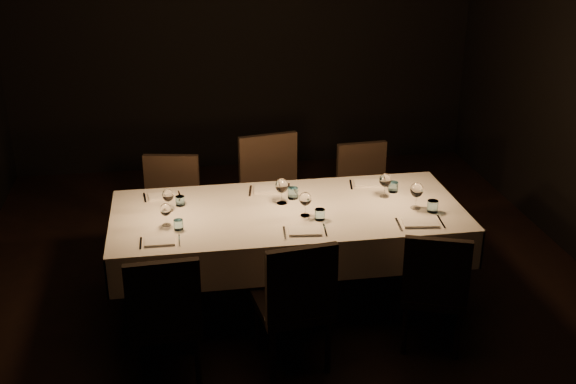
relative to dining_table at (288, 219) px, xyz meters
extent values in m
cube|color=black|center=(0.00, 0.00, -0.69)|extent=(5.00, 6.00, 0.01)
cube|color=black|center=(0.00, 3.00, 0.81)|extent=(5.00, 0.01, 3.00)
cube|color=black|center=(0.00, 0.00, 0.04)|extent=(2.40, 1.00, 0.04)
cylinder|color=black|center=(-1.12, -0.42, -0.33)|extent=(0.07, 0.07, 0.71)
cylinder|color=black|center=(-1.12, 0.42, -0.33)|extent=(0.07, 0.07, 0.71)
cylinder|color=black|center=(1.12, -0.42, -0.33)|extent=(0.07, 0.07, 0.71)
cylinder|color=black|center=(1.12, 0.42, -0.33)|extent=(0.07, 0.07, 0.71)
cube|color=beige|center=(0.00, 0.00, 0.07)|extent=(2.52, 1.12, 0.01)
cube|color=beige|center=(0.00, 0.55, -0.08)|extent=(2.52, 0.01, 0.28)
cube|color=beige|center=(0.00, -0.55, -0.08)|extent=(2.52, 0.01, 0.28)
cube|color=beige|center=(1.25, 0.00, -0.08)|extent=(0.01, 1.12, 0.28)
cube|color=beige|center=(-1.25, 0.00, -0.08)|extent=(0.01, 1.12, 0.28)
cylinder|color=black|center=(-0.73, -0.57, -0.50)|extent=(0.04, 0.04, 0.38)
cylinder|color=black|center=(-0.72, -0.93, -0.50)|extent=(0.04, 0.04, 0.38)
cylinder|color=black|center=(-1.09, -0.59, -0.50)|extent=(0.04, 0.04, 0.38)
cylinder|color=black|center=(-1.07, -0.95, -0.50)|extent=(0.04, 0.04, 0.38)
cube|color=black|center=(-0.90, -0.76, -0.28)|extent=(0.46, 0.46, 0.06)
cube|color=black|center=(-0.89, -0.95, -0.01)|extent=(0.44, 0.07, 0.48)
cube|color=silver|center=(-0.91, -0.38, 0.08)|extent=(0.20, 0.13, 0.01)
cube|color=silver|center=(-1.03, -0.38, 0.08)|extent=(0.01, 0.18, 0.01)
cube|color=silver|center=(-0.78, -0.38, 0.08)|extent=(0.01, 0.18, 0.01)
cylinder|color=silver|center=(-0.78, -0.20, 0.11)|extent=(0.06, 0.06, 0.07)
cylinder|color=white|center=(-0.86, -0.12, 0.08)|extent=(0.06, 0.06, 0.00)
cylinder|color=white|center=(-0.86, -0.12, 0.12)|extent=(0.01, 0.01, 0.08)
ellipsoid|color=white|center=(-0.86, -0.12, 0.19)|extent=(0.08, 0.08, 0.09)
cylinder|color=black|center=(0.07, -0.53, -0.49)|extent=(0.04, 0.04, 0.39)
cylinder|color=black|center=(0.11, -0.90, -0.49)|extent=(0.04, 0.04, 0.39)
cylinder|color=black|center=(-0.30, -0.58, -0.49)|extent=(0.04, 0.04, 0.39)
cylinder|color=black|center=(-0.25, -0.95, -0.49)|extent=(0.04, 0.04, 0.39)
cube|color=black|center=(-0.09, -0.74, -0.27)|extent=(0.50, 0.50, 0.06)
cube|color=black|center=(-0.07, -0.93, 0.00)|extent=(0.45, 0.11, 0.49)
cube|color=silver|center=(0.05, -0.38, 0.08)|extent=(0.23, 0.16, 0.02)
cube|color=silver|center=(-0.08, -0.38, 0.08)|extent=(0.03, 0.20, 0.01)
cube|color=silver|center=(0.19, -0.38, 0.08)|extent=(0.03, 0.20, 0.01)
cylinder|color=silver|center=(0.19, -0.20, 0.11)|extent=(0.07, 0.07, 0.08)
cylinder|color=white|center=(0.10, -0.12, 0.08)|extent=(0.07, 0.07, 0.00)
cylinder|color=white|center=(0.10, -0.12, 0.12)|extent=(0.01, 0.01, 0.08)
ellipsoid|color=white|center=(0.10, -0.12, 0.20)|extent=(0.09, 0.09, 0.10)
cylinder|color=black|center=(1.10, -0.58, -0.50)|extent=(0.04, 0.04, 0.37)
cylinder|color=black|center=(0.98, -0.90, -0.50)|extent=(0.04, 0.04, 0.37)
cylinder|color=black|center=(0.78, -0.46, -0.50)|extent=(0.04, 0.04, 0.37)
cylinder|color=black|center=(0.66, -0.78, -0.50)|extent=(0.04, 0.04, 0.37)
cube|color=black|center=(0.88, -0.68, -0.29)|extent=(0.54, 0.54, 0.06)
cube|color=black|center=(0.82, -0.85, -0.04)|extent=(0.41, 0.19, 0.46)
cube|color=silver|center=(0.86, -0.38, 0.08)|extent=(0.26, 0.18, 0.02)
cube|color=silver|center=(0.71, -0.38, 0.08)|extent=(0.04, 0.22, 0.01)
cube|color=silver|center=(1.01, -0.38, 0.08)|extent=(0.04, 0.22, 0.01)
cylinder|color=silver|center=(1.01, -0.20, 0.12)|extent=(0.08, 0.08, 0.08)
cylinder|color=white|center=(0.92, -0.12, 0.08)|extent=(0.07, 0.07, 0.00)
cylinder|color=white|center=(0.92, -0.12, 0.13)|extent=(0.01, 0.01, 0.09)
ellipsoid|color=white|center=(0.92, -0.12, 0.22)|extent=(0.10, 0.10, 0.11)
cylinder|color=black|center=(-1.07, 0.51, -0.49)|extent=(0.04, 0.04, 0.39)
cylinder|color=black|center=(-1.00, 0.86, -0.49)|extent=(0.04, 0.04, 0.39)
cylinder|color=black|center=(-0.71, 0.44, -0.49)|extent=(0.04, 0.04, 0.39)
cylinder|color=black|center=(-0.64, 0.80, -0.49)|extent=(0.04, 0.04, 0.39)
cube|color=black|center=(-0.85, 0.65, -0.27)|extent=(0.52, 0.52, 0.06)
cube|color=black|center=(-0.82, 0.84, 0.00)|extent=(0.45, 0.13, 0.48)
cube|color=silver|center=(-0.89, 0.38, 0.08)|extent=(0.22, 0.15, 0.01)
cube|color=silver|center=(-1.02, 0.38, 0.08)|extent=(0.03, 0.19, 0.01)
cube|color=silver|center=(-0.76, 0.38, 0.08)|extent=(0.03, 0.19, 0.01)
cylinder|color=silver|center=(-0.76, 0.20, 0.11)|extent=(0.07, 0.07, 0.07)
cylinder|color=white|center=(-0.85, 0.12, 0.08)|extent=(0.06, 0.06, 0.00)
cylinder|color=white|center=(-0.85, 0.12, 0.12)|extent=(0.01, 0.01, 0.08)
ellipsoid|color=white|center=(-0.85, 0.12, 0.20)|extent=(0.08, 0.08, 0.09)
cylinder|color=black|center=(-0.15, 0.45, -0.47)|extent=(0.04, 0.04, 0.43)
cylinder|color=black|center=(-0.22, 0.86, -0.47)|extent=(0.04, 0.04, 0.43)
cylinder|color=black|center=(0.26, 0.52, -0.47)|extent=(0.04, 0.04, 0.43)
cylinder|color=black|center=(0.19, 0.93, -0.47)|extent=(0.04, 0.04, 0.43)
cube|color=black|center=(0.02, 0.69, -0.22)|extent=(0.58, 0.58, 0.06)
cube|color=black|center=(-0.02, 0.91, 0.08)|extent=(0.50, 0.14, 0.54)
cube|color=silver|center=(-0.08, 0.38, 0.08)|extent=(0.25, 0.18, 0.02)
cube|color=silver|center=(-0.23, 0.38, 0.08)|extent=(0.05, 0.21, 0.01)
cube|color=silver|center=(0.07, 0.38, 0.08)|extent=(0.05, 0.21, 0.01)
cylinder|color=silver|center=(0.07, 0.20, 0.12)|extent=(0.08, 0.08, 0.08)
cylinder|color=white|center=(-0.03, 0.12, 0.08)|extent=(0.07, 0.07, 0.00)
cylinder|color=white|center=(-0.03, 0.12, 0.12)|extent=(0.01, 0.01, 0.09)
ellipsoid|color=white|center=(-0.03, 0.12, 0.22)|extent=(0.09, 0.09, 0.11)
cylinder|color=black|center=(0.64, 0.59, -0.50)|extent=(0.04, 0.04, 0.37)
cylinder|color=black|center=(0.62, 0.94, -0.50)|extent=(0.04, 0.04, 0.37)
cylinder|color=black|center=(1.00, 0.61, -0.50)|extent=(0.04, 0.04, 0.37)
cylinder|color=black|center=(0.97, 0.96, -0.50)|extent=(0.04, 0.04, 0.37)
cube|color=black|center=(0.81, 0.78, -0.28)|extent=(0.46, 0.46, 0.06)
cube|color=black|center=(0.80, 0.96, -0.02)|extent=(0.43, 0.08, 0.47)
cube|color=silver|center=(0.70, 0.38, 0.08)|extent=(0.24, 0.17, 0.02)
cube|color=silver|center=(0.56, 0.38, 0.08)|extent=(0.05, 0.20, 0.01)
cube|color=silver|center=(0.84, 0.38, 0.08)|extent=(0.05, 0.20, 0.01)
cylinder|color=silver|center=(0.84, 0.20, 0.11)|extent=(0.07, 0.07, 0.08)
cylinder|color=white|center=(0.75, 0.12, 0.08)|extent=(0.07, 0.07, 0.00)
cylinder|color=white|center=(0.75, 0.12, 0.12)|extent=(0.01, 0.01, 0.09)
ellipsoid|color=white|center=(0.75, 0.12, 0.21)|extent=(0.09, 0.09, 0.10)
camera|label=1|loc=(-0.76, -4.67, 2.20)|focal=45.00mm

